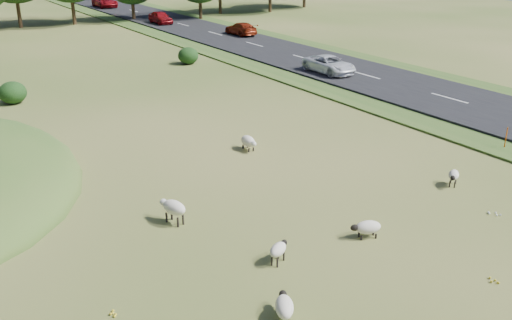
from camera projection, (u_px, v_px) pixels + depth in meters
The scene contains 14 objects.
ground at pixel (98, 105), 37.34m from camera, with size 160.00×160.00×0.00m, color #36551A.
road at pixel (266, 49), 55.22m from camera, with size 8.00×150.00×0.25m, color black.
shrubs at pixel (56, 78), 41.56m from camera, with size 27.17×6.76×1.47m.
marker_post at pixel (506, 138), 29.42m from camera, with size 0.06×0.06×1.20m, color #D8590C.
sheep_0 at pixel (173, 207), 21.81m from camera, with size 0.88×1.38×0.96m.
sheep_2 at pixel (248, 141), 29.37m from camera, with size 0.64×1.31×0.75m.
sheep_3 at pixel (454, 175), 25.15m from camera, with size 1.00×0.82×0.72m.
sheep_4 at pixel (284, 306), 16.39m from camera, with size 0.97×1.23×0.70m.
sheep_5 at pixel (367, 227), 20.83m from camera, with size 1.23×0.83×0.68m.
sheep_6 at pixel (278, 249), 19.20m from camera, with size 1.04×0.79×0.74m.
car_0 at pixel (105, 2), 85.53m from camera, with size 2.56×5.56×1.55m, color maroon.
car_1 at pixel (329, 64), 44.76m from camera, with size 2.21×4.78×1.33m, color white.
car_3 at pixel (160, 17), 69.80m from camera, with size 1.74×4.32×1.47m, color maroon.
car_5 at pixel (241, 29), 61.88m from camera, with size 1.86×4.57×1.32m, color maroon.
Camera 1 is at (-10.91, -15.89, 10.38)m, focal length 40.00 mm.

